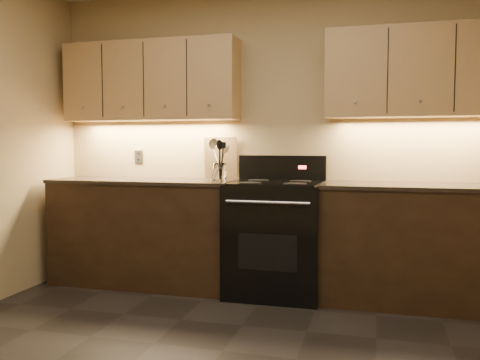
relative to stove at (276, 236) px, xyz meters
name	(u,v)px	position (x,y,z in m)	size (l,w,h in m)	color
wall_back	(274,137)	(-0.08, 0.32, 0.82)	(4.00, 0.04, 2.60)	#9F8B5D
counter_left	(145,231)	(-1.18, 0.02, -0.01)	(1.62, 0.62, 0.93)	black
counter_right	(417,244)	(1.10, 0.02, -0.01)	(1.46, 0.62, 0.93)	black
stove	(276,236)	(0.00, 0.00, 0.00)	(0.76, 0.68, 1.14)	black
upper_cab_left	(151,81)	(-1.18, 0.17, 1.32)	(1.60, 0.30, 0.70)	#AA7F55
upper_cab_right	(419,72)	(1.10, 0.17, 1.32)	(1.44, 0.30, 0.70)	#AA7F55
outlet_plate	(139,157)	(-1.38, 0.31, 0.64)	(0.09, 0.01, 0.12)	#B2B5BA
utensil_crock	(219,172)	(-0.50, 0.04, 0.52)	(0.16, 0.16, 0.15)	white
cutting_board	(221,158)	(-0.56, 0.28, 0.64)	(0.30, 0.02, 0.38)	tan
wooden_spoon	(215,161)	(-0.53, 0.04, 0.62)	(0.06, 0.06, 0.31)	tan
black_spoon	(220,158)	(-0.50, 0.06, 0.64)	(0.06, 0.06, 0.34)	black
black_turner	(220,160)	(-0.48, 0.02, 0.63)	(0.08, 0.08, 0.32)	black
steel_spatula	(221,159)	(-0.48, 0.06, 0.63)	(0.08, 0.08, 0.33)	silver
steel_skimmer	(222,159)	(-0.48, 0.04, 0.64)	(0.09, 0.09, 0.34)	silver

